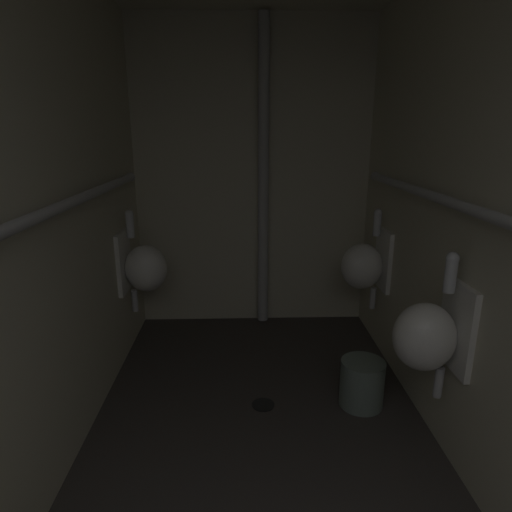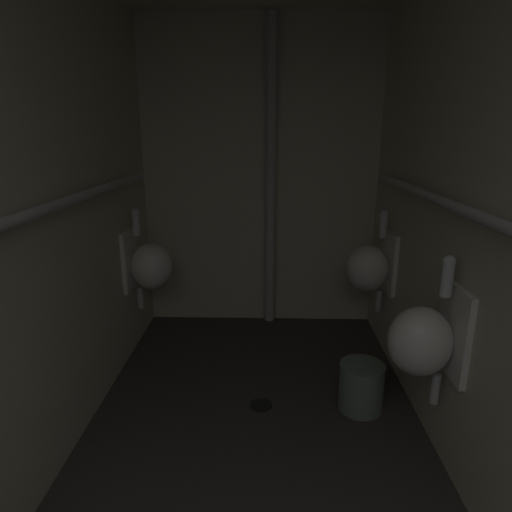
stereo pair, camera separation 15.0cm
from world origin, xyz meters
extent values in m
cube|color=#383330|center=(0.00, 1.75, -0.04)|extent=(2.03, 3.62, 0.08)
cube|color=beige|center=(-0.98, 1.75, 1.23)|extent=(0.06, 3.62, 2.47)
cube|color=beige|center=(0.98, 1.75, 1.23)|extent=(0.06, 3.62, 2.47)
cube|color=beige|center=(0.00, 3.53, 1.23)|extent=(2.03, 0.06, 2.47)
ellipsoid|color=silver|center=(-0.78, 2.92, 0.66)|extent=(0.30, 0.26, 0.34)
cube|color=silver|center=(-0.94, 2.92, 0.71)|extent=(0.03, 0.30, 0.44)
cylinder|color=silver|center=(-0.87, 2.92, 0.97)|extent=(0.06, 0.06, 0.16)
sphere|color=silver|center=(-0.87, 2.92, 1.05)|extent=(0.06, 0.06, 0.06)
cylinder|color=#B2B2B2|center=(-0.88, 2.92, 0.41)|extent=(0.04, 0.04, 0.16)
ellipsoid|color=silver|center=(0.78, 1.78, 0.66)|extent=(0.30, 0.26, 0.34)
cube|color=silver|center=(0.94, 1.78, 0.71)|extent=(0.03, 0.30, 0.44)
cylinder|color=silver|center=(0.87, 1.78, 0.97)|extent=(0.06, 0.06, 0.16)
sphere|color=silver|center=(0.87, 1.78, 1.05)|extent=(0.06, 0.06, 0.06)
cylinder|color=#B2B2B2|center=(0.88, 1.78, 0.41)|extent=(0.04, 0.04, 0.16)
ellipsoid|color=silver|center=(0.78, 2.92, 0.66)|extent=(0.30, 0.26, 0.34)
cube|color=silver|center=(0.94, 2.92, 0.71)|extent=(0.03, 0.30, 0.44)
cylinder|color=silver|center=(0.87, 2.92, 0.97)|extent=(0.06, 0.06, 0.16)
sphere|color=silver|center=(0.87, 2.92, 1.05)|extent=(0.06, 0.06, 0.06)
cylinder|color=#B2B2B2|center=(0.88, 2.92, 0.41)|extent=(0.04, 0.04, 0.16)
cylinder|color=#B2B2B2|center=(-0.89, 1.76, 1.29)|extent=(0.05, 2.74, 0.05)
sphere|color=#B2B2B2|center=(-0.89, 3.12, 1.29)|extent=(0.06, 0.06, 0.06)
cylinder|color=#B2B2B2|center=(0.89, 1.72, 1.29)|extent=(0.05, 2.81, 0.05)
sphere|color=#B2B2B2|center=(0.89, 3.12, 1.29)|extent=(0.06, 0.06, 0.06)
cylinder|color=#B2B2B2|center=(0.08, 3.42, 1.23)|extent=(0.09, 0.09, 2.42)
cylinder|color=black|center=(0.03, 2.21, 0.00)|extent=(0.14, 0.14, 0.01)
cylinder|color=slate|center=(0.63, 2.20, 0.14)|extent=(0.26, 0.26, 0.29)
camera|label=1|loc=(-0.09, -0.11, 1.62)|focal=30.75mm
camera|label=2|loc=(0.06, -0.11, 1.62)|focal=30.75mm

